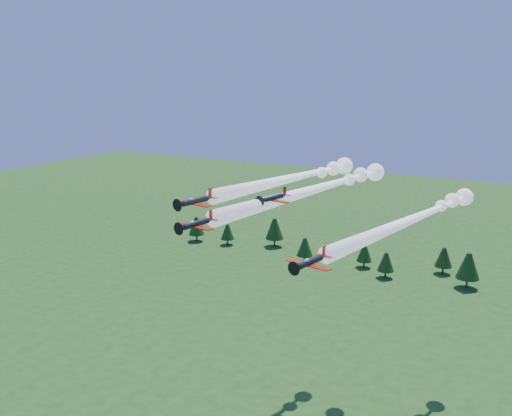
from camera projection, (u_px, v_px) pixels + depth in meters
The scene contains 5 objects.
plane_lead at pixel (321, 187), 103.50m from camera, with size 13.44×58.39×3.70m.
plane_left at pixel (298, 177), 112.34m from camera, with size 13.67×51.04×3.70m.
plane_right at pixel (418, 217), 104.34m from camera, with size 16.98×60.76×3.70m.
plane_slot at pixel (273, 198), 90.88m from camera, with size 6.43×7.04×2.24m.
treeline at pixel (420, 257), 185.11m from camera, with size 172.74×19.56×11.48m.
Camera 1 is at (40.82, -70.24, 64.42)m, focal length 40.00 mm.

